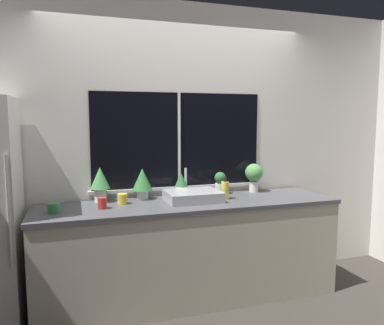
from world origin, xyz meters
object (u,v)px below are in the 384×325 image
Objects in this scene: mug_yellow at (122,199)px; potted_plant_right at (220,183)px; potted_plant_far_left at (100,181)px; soap_bottle at (225,190)px; potted_plant_left at (142,181)px; potted_plant_center at (181,185)px; mug_red at (102,203)px; sink at (193,196)px; mug_green at (54,208)px; potted_plant_far_right at (254,174)px.

potted_plant_right is at bearing 8.67° from mug_yellow.
potted_plant_far_left reaches higher than soap_bottle.
potted_plant_far_left is 0.37m from potted_plant_left.
potted_plant_center is 1.11× the size of soap_bottle.
potted_plant_right is 2.35× the size of mug_red.
potted_plant_far_left is 3.34× the size of mug_red.
potted_plant_far_left is at bearing 180.00° from potted_plant_center.
soap_bottle is at bearing -17.48° from potted_plant_left.
mug_green is (-1.16, -0.08, -0.01)m from sink.
potted_plant_right is (0.76, 0.00, -0.05)m from potted_plant_left.
potted_plant_left is 1.25× the size of potted_plant_center.
soap_bottle is 1.47m from mug_green.
sink is at bearing -148.60° from potted_plant_right.
mug_red is (-1.51, -0.27, -0.13)m from potted_plant_far_right.
mug_red is at bearing -144.72° from potted_plant_left.
potted_plant_far_left reaches higher than potted_plant_left.
potted_plant_far_right is at bearing 0.00° from potted_plant_right.
mug_red is at bearing -169.87° from potted_plant_far_right.
potted_plant_center is 0.76m from potted_plant_far_right.
mug_red is (-0.79, -0.06, 0.00)m from sink.
potted_plant_right is 1.18m from mug_red.
potted_plant_left is at bearing 162.52° from soap_bottle.
potted_plant_center reaches higher than potted_plant_right.
potted_plant_far_right is at bearing 29.04° from soap_bottle.
potted_plant_left is at bearing 0.00° from potted_plant_far_left.
soap_bottle is (-0.41, -0.23, -0.09)m from potted_plant_far_right.
soap_bottle is 2.29× the size of mug_yellow.
potted_plant_left is at bearing 35.28° from mug_red.
potted_plant_center is 2.46× the size of mug_red.
potted_plant_right is at bearing -180.00° from potted_plant_far_right.
potted_plant_far_right is 1.39× the size of soap_bottle.
potted_plant_center is at bearing 0.00° from potted_plant_far_left.
mug_green is at bearing -168.89° from potted_plant_right.
sink is 2.09× the size of potted_plant_center.
potted_plant_far_right is at bearing 10.13° from mug_red.
potted_plant_far_right is 1.91m from mug_green.
sink is at bearing 4.10° from mug_green.
potted_plant_right reaches higher than mug_yellow.
mug_yellow is at bearing 15.29° from mug_green.
potted_plant_left is 3.02× the size of mug_green.
sink is 0.48m from potted_plant_left.
potted_plant_left reaches higher than mug_yellow.
sink is 5.14× the size of mug_red.
potted_plant_far_right reaches higher than mug_yellow.
potted_plant_far_left is 1.09× the size of potted_plant_left.
soap_bottle is at bearing -2.34° from sink.
potted_plant_far_right is at bearing 0.00° from potted_plant_far_left.
potted_plant_left is 0.82m from mug_green.
mug_green is (-0.75, -0.30, -0.13)m from potted_plant_left.
potted_plant_far_right is 3.08× the size of mug_red.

